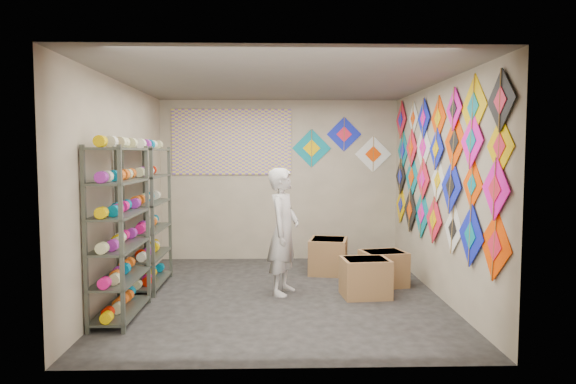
{
  "coord_description": "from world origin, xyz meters",
  "views": [
    {
      "loc": [
        -0.08,
        -6.46,
        1.82
      ],
      "look_at": [
        0.1,
        0.3,
        1.3
      ],
      "focal_mm": 32.0,
      "sensor_mm": 36.0,
      "label": 1
    }
  ],
  "objects_px": {
    "shopkeeper": "(284,231)",
    "carton_b": "(383,268)",
    "carton_a": "(365,278)",
    "carton_c": "(328,256)",
    "shelf_rack_back": "(148,217)",
    "shelf_rack_front": "(119,232)"
  },
  "relations": [
    {
      "from": "carton_a",
      "to": "shelf_rack_back",
      "type": "bearing_deg",
      "value": 163.88
    },
    {
      "from": "carton_b",
      "to": "shelf_rack_back",
      "type": "bearing_deg",
      "value": 167.94
    },
    {
      "from": "shelf_rack_front",
      "to": "shopkeeper",
      "type": "xyz_separation_m",
      "value": [
        1.82,
        0.91,
        -0.14
      ]
    },
    {
      "from": "shelf_rack_front",
      "to": "carton_c",
      "type": "height_order",
      "value": "shelf_rack_front"
    },
    {
      "from": "carton_a",
      "to": "carton_c",
      "type": "xyz_separation_m",
      "value": [
        -0.34,
        1.28,
        0.02
      ]
    },
    {
      "from": "shelf_rack_front",
      "to": "carton_c",
      "type": "xyz_separation_m",
      "value": [
        2.51,
        2.02,
        -0.69
      ]
    },
    {
      "from": "shelf_rack_back",
      "to": "carton_a",
      "type": "height_order",
      "value": "shelf_rack_back"
    },
    {
      "from": "carton_b",
      "to": "carton_c",
      "type": "relative_size",
      "value": 0.96
    },
    {
      "from": "carton_a",
      "to": "shopkeeper",
      "type": "bearing_deg",
      "value": 165.78
    },
    {
      "from": "carton_b",
      "to": "shelf_rack_front",
      "type": "bearing_deg",
      "value": -169.85
    },
    {
      "from": "shopkeeper",
      "to": "carton_c",
      "type": "distance_m",
      "value": 1.42
    },
    {
      "from": "shelf_rack_back",
      "to": "carton_b",
      "type": "height_order",
      "value": "shelf_rack_back"
    },
    {
      "from": "shopkeeper",
      "to": "carton_b",
      "type": "height_order",
      "value": "shopkeeper"
    },
    {
      "from": "shelf_rack_back",
      "to": "shopkeeper",
      "type": "bearing_deg",
      "value": -12.11
    },
    {
      "from": "shelf_rack_front",
      "to": "shelf_rack_back",
      "type": "height_order",
      "value": "same"
    },
    {
      "from": "shelf_rack_back",
      "to": "carton_c",
      "type": "bearing_deg",
      "value": 16.02
    },
    {
      "from": "carton_a",
      "to": "shelf_rack_front",
      "type": "bearing_deg",
      "value": -170.44
    },
    {
      "from": "shelf_rack_front",
      "to": "shopkeeper",
      "type": "height_order",
      "value": "shelf_rack_front"
    },
    {
      "from": "shopkeeper",
      "to": "shelf_rack_back",
      "type": "bearing_deg",
      "value": 96.55
    },
    {
      "from": "carton_a",
      "to": "carton_c",
      "type": "distance_m",
      "value": 1.32
    },
    {
      "from": "carton_c",
      "to": "shelf_rack_front",
      "type": "bearing_deg",
      "value": -130.03
    },
    {
      "from": "carton_a",
      "to": "carton_c",
      "type": "height_order",
      "value": "carton_c"
    }
  ]
}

